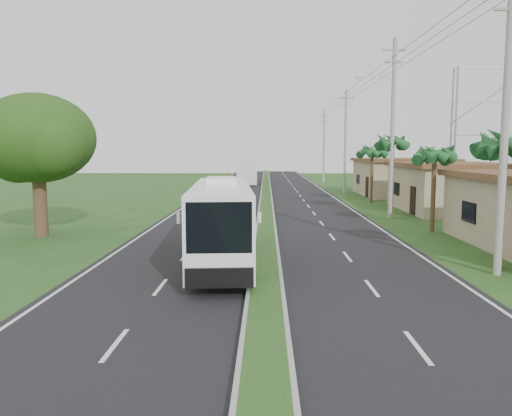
{
  "coord_description": "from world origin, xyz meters",
  "views": [
    {
      "loc": [
        0.01,
        -16.1,
        4.48
      ],
      "look_at": [
        -0.48,
        7.73,
        1.8
      ],
      "focal_mm": 35.0,
      "sensor_mm": 36.0,
      "label": 1
    }
  ],
  "objects": [
    {
      "name": "shop_far",
      "position": [
        14.0,
        36.0,
        1.93
      ],
      "size": [
        8.6,
        11.6,
        3.82
      ],
      "color": "gray",
      "rests_on": "ground"
    },
    {
      "name": "utility_pole_a",
      "position": [
        8.5,
        2.0,
        5.67
      ],
      "size": [
        1.6,
        0.28,
        11.0
      ],
      "color": "gray",
      "rests_on": "ground"
    },
    {
      "name": "utility_pole_d",
      "position": [
        8.5,
        58.0,
        5.42
      ],
      "size": [
        1.6,
        0.28,
        10.5
      ],
      "color": "gray",
      "rests_on": "ground"
    },
    {
      "name": "shade_tree",
      "position": [
        -12.11,
        10.02,
        5.03
      ],
      "size": [
        6.3,
        6.0,
        7.54
      ],
      "color": "#473321",
      "rests_on": "ground"
    },
    {
      "name": "lane_edge_right",
      "position": [
        6.7,
        20.0,
        0.0
      ],
      "size": [
        0.12,
        160.0,
        0.01
      ],
      "primitive_type": "cube",
      "color": "silver",
      "rests_on": "ground"
    },
    {
      "name": "utility_pole_b",
      "position": [
        8.47,
        18.0,
        6.26
      ],
      "size": [
        3.2,
        0.28,
        12.0
      ],
      "color": "gray",
      "rests_on": "ground"
    },
    {
      "name": "road_asphalt",
      "position": [
        0.0,
        20.0,
        0.01
      ],
      "size": [
        14.0,
        160.0,
        0.02
      ],
      "primitive_type": "cube",
      "color": "black",
      "rests_on": "ground"
    },
    {
      "name": "shop_mid",
      "position": [
        14.0,
        22.0,
        1.86
      ],
      "size": [
        7.6,
        10.6,
        3.67
      ],
      "color": "gray",
      "rests_on": "ground"
    },
    {
      "name": "coach_bus_far",
      "position": [
        -2.78,
        54.93,
        2.03
      ],
      "size": [
        3.17,
        12.39,
        3.58
      ],
      "rotation": [
        0.0,
        0.0,
        0.04
      ],
      "color": "silver",
      "rests_on": "ground"
    },
    {
      "name": "palm_verge_d",
      "position": [
        9.3,
        28.0,
        4.55
      ],
      "size": [
        2.4,
        2.4,
        5.25
      ],
      "color": "#473321",
      "rests_on": "ground"
    },
    {
      "name": "lane_edge_left",
      "position": [
        -6.7,
        20.0,
        0.0
      ],
      "size": [
        0.12,
        160.0,
        0.01
      ],
      "primitive_type": "cube",
      "color": "silver",
      "rests_on": "ground"
    },
    {
      "name": "coach_bus_main",
      "position": [
        -1.8,
        3.93,
        1.88
      ],
      "size": [
        3.0,
        10.71,
        3.42
      ],
      "rotation": [
        0.0,
        0.0,
        0.08
      ],
      "color": "white",
      "rests_on": "ground"
    },
    {
      "name": "median_strip",
      "position": [
        0.0,
        20.0,
        0.1
      ],
      "size": [
        1.2,
        160.0,
        0.18
      ],
      "color": "gray",
      "rests_on": "ground"
    },
    {
      "name": "utility_pole_c",
      "position": [
        8.5,
        38.0,
        5.67
      ],
      "size": [
        1.6,
        0.28,
        11.0
      ],
      "color": "gray",
      "rests_on": "ground"
    },
    {
      "name": "palm_verge_b",
      "position": [
        9.4,
        12.0,
        4.36
      ],
      "size": [
        2.4,
        2.4,
        5.05
      ],
      "color": "#473321",
      "rests_on": "ground"
    },
    {
      "name": "palm_verge_a",
      "position": [
        9.0,
        3.0,
        4.74
      ],
      "size": [
        2.4,
        2.4,
        5.45
      ],
      "color": "#473321",
      "rests_on": "ground"
    },
    {
      "name": "motorcyclist",
      "position": [
        -1.84,
        5.04,
        0.82
      ],
      "size": [
        1.61,
        0.48,
        2.24
      ],
      "rotation": [
        0.0,
        0.0,
        0.02
      ],
      "color": "black",
      "rests_on": "ground"
    },
    {
      "name": "ground",
      "position": [
        0.0,
        0.0,
        0.0
      ],
      "size": [
        180.0,
        180.0,
        0.0
      ],
      "primitive_type": "plane",
      "color": "#274519",
      "rests_on": "ground"
    },
    {
      "name": "billboard_lattice",
      "position": [
        22.0,
        30.0,
        6.82
      ],
      "size": [
        10.18,
        1.18,
        12.07
      ],
      "color": "gray",
      "rests_on": "ground"
    },
    {
      "name": "palm_verge_c",
      "position": [
        8.8,
        19.0,
        5.12
      ],
      "size": [
        2.4,
        2.4,
        5.85
      ],
      "color": "#473321",
      "rests_on": "ground"
    }
  ]
}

